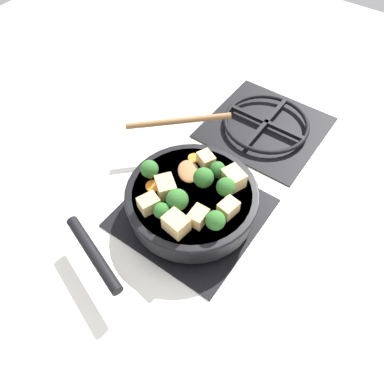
{
  "coord_description": "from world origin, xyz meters",
  "views": [
    {
      "loc": [
        0.29,
        -0.4,
        0.74
      ],
      "look_at": [
        0.0,
        0.0,
        0.08
      ],
      "focal_mm": 35.0,
      "sensor_mm": 36.0,
      "label": 1
    }
  ],
  "objects": [
    {
      "name": "broccoli_floret_east_rim",
      "position": [
        0.09,
        -0.05,
        0.11
      ],
      "size": [
        0.04,
        0.04,
        0.05
      ],
      "color": "#709956",
      "rests_on": "skillet_pan"
    },
    {
      "name": "front_burner_grate",
      "position": [
        0.0,
        0.0,
        0.01
      ],
      "size": [
        0.31,
        0.31,
        0.03
      ],
      "color": "black",
      "rests_on": "ground_plane"
    },
    {
      "name": "tofu_cube_near_handle",
      "position": [
        0.06,
        0.07,
        0.1
      ],
      "size": [
        0.06,
        0.05,
        0.04
      ],
      "primitive_type": "cube",
      "rotation": [
        0.0,
        0.0,
        5.91
      ],
      "color": "#DBB770",
      "rests_on": "skillet_pan"
    },
    {
      "name": "carrot_slice_orange_thin",
      "position": [
        -0.05,
        0.08,
        0.09
      ],
      "size": [
        0.03,
        0.03,
        0.01
      ],
      "primitive_type": "cylinder",
      "color": "orange",
      "rests_on": "skillet_pan"
    },
    {
      "name": "tofu_cube_center_large",
      "position": [
        0.09,
        0.0,
        0.1
      ],
      "size": [
        0.04,
        0.04,
        0.03
      ],
      "primitive_type": "cube",
      "rotation": [
        0.0,
        0.0,
        4.54
      ],
      "color": "#DBB770",
      "rests_on": "skillet_pan"
    },
    {
      "name": "wooden_spoon",
      "position": [
        -0.11,
        0.11,
        0.09
      ],
      "size": [
        0.26,
        0.26,
        0.02
      ],
      "color": "olive",
      "rests_on": "skillet_pan"
    },
    {
      "name": "rear_burner_grate",
      "position": [
        0.0,
        0.36,
        0.01
      ],
      "size": [
        0.31,
        0.31,
        0.03
      ],
      "color": "black",
      "rests_on": "ground_plane"
    },
    {
      "name": "broccoli_floret_west_rim",
      "position": [
        -0.01,
        -0.09,
        0.11
      ],
      "size": [
        0.03,
        0.03,
        0.04
      ],
      "color": "#709956",
      "rests_on": "skillet_pan"
    },
    {
      "name": "broccoli_floret_north_edge",
      "position": [
        -0.0,
        -0.05,
        0.11
      ],
      "size": [
        0.05,
        0.05,
        0.05
      ],
      "color": "#709956",
      "rests_on": "skillet_pan"
    },
    {
      "name": "broccoli_floret_south_cluster",
      "position": [
        -0.1,
        -0.02,
        0.11
      ],
      "size": [
        0.04,
        0.04,
        0.05
      ],
      "color": "#709956",
      "rests_on": "skillet_pan"
    },
    {
      "name": "broccoli_floret_center_top",
      "position": [
        0.02,
        0.07,
        0.11
      ],
      "size": [
        0.03,
        0.03,
        0.04
      ],
      "color": "#709956",
      "rests_on": "skillet_pan"
    },
    {
      "name": "ground_plane",
      "position": [
        0.0,
        0.0,
        0.0
      ],
      "size": [
        2.4,
        2.4,
        0.0
      ],
      "primitive_type": "plane",
      "color": "white"
    },
    {
      "name": "skillet_pan",
      "position": [
        -0.0,
        -0.0,
        0.06
      ],
      "size": [
        0.32,
        0.42,
        0.06
      ],
      "color": "black",
      "rests_on": "front_burner_grate"
    },
    {
      "name": "tofu_cube_front_piece",
      "position": [
        -0.05,
        -0.09,
        0.1
      ],
      "size": [
        0.05,
        0.05,
        0.03
      ],
      "primitive_type": "cube",
      "rotation": [
        0.0,
        0.0,
        4.34
      ],
      "color": "#DBB770",
      "rests_on": "skillet_pan"
    },
    {
      "name": "tofu_cube_east_chunk",
      "position": [
        0.03,
        -0.1,
        0.1
      ],
      "size": [
        0.05,
        0.04,
        0.04
      ],
      "primitive_type": "cube",
      "rotation": [
        0.0,
        0.0,
        3.0
      ],
      "color": "#DBB770",
      "rests_on": "skillet_pan"
    },
    {
      "name": "tofu_cube_back_piece",
      "position": [
        -0.05,
        -0.03,
        0.1
      ],
      "size": [
        0.06,
        0.06,
        0.04
      ],
      "primitive_type": "cube",
      "rotation": [
        0.0,
        0.0,
        5.64
      ],
      "color": "#DBB770",
      "rests_on": "skillet_pan"
    },
    {
      "name": "broccoli_floret_near_spoon",
      "position": [
        0.06,
        0.04,
        0.11
      ],
      "size": [
        0.04,
        0.04,
        0.05
      ],
      "color": "#709956",
      "rests_on": "skillet_pan"
    },
    {
      "name": "broccoli_floret_mid_floret",
      "position": [
        0.01,
        0.03,
        0.11
      ],
      "size": [
        0.05,
        0.05,
        0.05
      ],
      "color": "#709956",
      "rests_on": "skillet_pan"
    },
    {
      "name": "carrot_slice_near_center",
      "position": [
        -0.08,
        -0.04,
        0.09
      ],
      "size": [
        0.03,
        0.03,
        0.01
      ],
      "primitive_type": "cylinder",
      "color": "orange",
      "rests_on": "skillet_pan"
    },
    {
      "name": "tofu_cube_west_chunk",
      "position": [
        -0.02,
        0.09,
        0.1
      ],
      "size": [
        0.05,
        0.04,
        0.03
      ],
      "primitive_type": "cube",
      "rotation": [
        0.0,
        0.0,
        5.86
      ],
      "color": "#DBB770",
      "rests_on": "skillet_pan"
    },
    {
      "name": "tofu_cube_mid_small",
      "position": [
        0.05,
        -0.05,
        0.1
      ],
      "size": [
        0.03,
        0.04,
        0.03
      ],
      "primitive_type": "cube",
      "rotation": [
        0.0,
        0.0,
        4.75
      ],
      "color": "#DBB770",
      "rests_on": "skillet_pan"
    }
  ]
}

